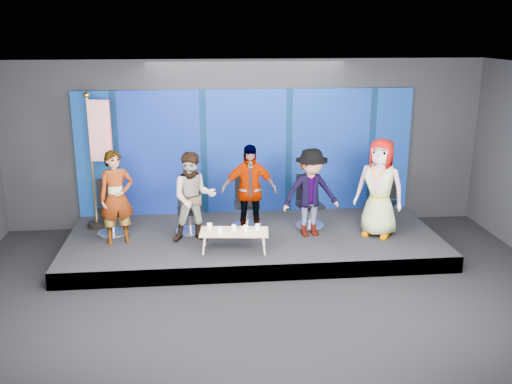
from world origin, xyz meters
The scene contains 21 objects.
ground centered at (0.00, 0.00, 0.00)m, with size 10.00×10.00×0.00m, color black.
room_walls centered at (0.00, 0.00, 2.43)m, with size 10.02×8.02×3.51m.
riser centered at (0.00, 2.50, 0.15)m, with size 7.00×3.00×0.30m, color black.
backdrop centered at (0.00, 3.95, 1.60)m, with size 7.00×0.08×2.60m, color navy.
chair_a centered at (-2.68, 2.80, 0.65)m, with size 0.74×0.74×1.06m.
panelist_a centered at (-2.49, 2.33, 1.16)m, with size 0.63×0.41×1.72m, color black.
chair_b centered at (-1.20, 2.76, 0.64)m, with size 0.62×0.62×1.03m.
panelist_b centered at (-1.11, 2.26, 1.14)m, with size 0.81×0.63×1.68m, color black.
chair_c centered at (-0.08, 2.97, 0.66)m, with size 0.62×0.62×1.09m.
panelist_c centered at (-0.08, 2.46, 1.18)m, with size 1.03×0.43×1.76m, color black.
chair_d centered at (1.14, 2.85, 0.64)m, with size 0.66×0.66×1.04m.
panelist_d centered at (1.07, 2.35, 1.14)m, with size 1.08×0.62×1.68m, color black.
chair_e centered at (2.54, 2.68, 0.68)m, with size 0.90×0.90×1.15m.
panelist_e centered at (2.34, 2.22, 1.23)m, with size 0.91×0.59×1.86m, color black.
coffee_table centered at (-0.41, 1.71, 0.64)m, with size 1.24×0.63×0.37m.
mug_a centered at (-0.84, 1.85, 0.72)m, with size 0.09×0.09×0.11m, color white.
mug_b centered at (-0.66, 1.64, 0.72)m, with size 0.09×0.09×0.11m, color white.
mug_c centered at (-0.41, 1.78, 0.71)m, with size 0.08×0.08×0.09m, color white.
mug_d centered at (-0.21, 1.69, 0.72)m, with size 0.09×0.09×0.10m, color white.
mug_e centered at (0.00, 1.74, 0.72)m, with size 0.08×0.08×0.10m, color white.
flag_stand centered at (-2.92, 3.19, 1.71)m, with size 0.60×0.35×2.66m.
Camera 1 is at (-0.98, -7.70, 4.10)m, focal length 40.00 mm.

